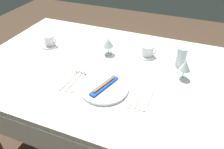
# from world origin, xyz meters

# --- Properties ---
(ground_plane) EXTENTS (6.00, 6.00, 0.00)m
(ground_plane) POSITION_xyz_m (0.00, 0.00, 0.00)
(ground_plane) COLOR #4C3828
(dining_table) EXTENTS (1.80, 1.11, 0.74)m
(dining_table) POSITION_xyz_m (0.00, 0.00, 0.66)
(dining_table) COLOR white
(dining_table) RESTS_ON ground
(dinner_plate) EXTENTS (0.27, 0.27, 0.02)m
(dinner_plate) POSITION_xyz_m (0.04, -0.21, 0.75)
(dinner_plate) COLOR white
(dinner_plate) RESTS_ON dining_table
(toothbrush_package) EXTENTS (0.10, 0.21, 0.02)m
(toothbrush_package) POSITION_xyz_m (0.04, -0.21, 0.77)
(toothbrush_package) COLOR blue
(toothbrush_package) RESTS_ON dinner_plate
(fork_outer) EXTENTS (0.02, 0.21, 0.00)m
(fork_outer) POSITION_xyz_m (-0.13, -0.19, 0.74)
(fork_outer) COLOR beige
(fork_outer) RESTS_ON dining_table
(fork_inner) EXTENTS (0.03, 0.22, 0.00)m
(fork_inner) POSITION_xyz_m (-0.16, -0.19, 0.74)
(fork_inner) COLOR beige
(fork_inner) RESTS_ON dining_table
(fork_salad) EXTENTS (0.03, 0.22, 0.00)m
(fork_salad) POSITION_xyz_m (-0.19, -0.19, 0.74)
(fork_salad) COLOR beige
(fork_salad) RESTS_ON dining_table
(dinner_knife) EXTENTS (0.02, 0.21, 0.00)m
(dinner_knife) POSITION_xyz_m (0.20, -0.20, 0.74)
(dinner_knife) COLOR beige
(dinner_knife) RESTS_ON dining_table
(spoon_soup) EXTENTS (0.03, 0.23, 0.01)m
(spoon_soup) POSITION_xyz_m (0.24, -0.15, 0.74)
(spoon_soup) COLOR beige
(spoon_soup) RESTS_ON dining_table
(spoon_dessert) EXTENTS (0.03, 0.23, 0.01)m
(spoon_dessert) POSITION_xyz_m (0.26, -0.15, 0.74)
(spoon_dessert) COLOR beige
(spoon_dessert) RESTS_ON dining_table
(spoon_tea) EXTENTS (0.03, 0.23, 0.01)m
(spoon_tea) POSITION_xyz_m (0.29, -0.15, 0.74)
(spoon_tea) COLOR beige
(spoon_tea) RESTS_ON dining_table
(saucer_left) EXTENTS (0.13, 0.13, 0.01)m
(saucer_left) POSITION_xyz_m (-0.54, 0.11, 0.74)
(saucer_left) COLOR white
(saucer_left) RESTS_ON dining_table
(coffee_cup_left) EXTENTS (0.10, 0.07, 0.07)m
(coffee_cup_left) POSITION_xyz_m (-0.54, 0.11, 0.79)
(coffee_cup_left) COLOR white
(coffee_cup_left) RESTS_ON saucer_left
(saucer_right) EXTENTS (0.13, 0.13, 0.01)m
(saucer_right) POSITION_xyz_m (0.18, 0.23, 0.74)
(saucer_right) COLOR white
(saucer_right) RESTS_ON dining_table
(coffee_cup_right) EXTENTS (0.11, 0.08, 0.07)m
(coffee_cup_right) POSITION_xyz_m (0.18, 0.23, 0.78)
(coffee_cup_right) COLOR white
(coffee_cup_right) RESTS_ON saucer_right
(wine_glass_centre) EXTENTS (0.08, 0.08, 0.12)m
(wine_glass_centre) POSITION_xyz_m (-0.09, 0.15, 0.83)
(wine_glass_centre) COLOR silver
(wine_glass_centre) RESTS_ON dining_table
(wine_glass_left) EXTENTS (0.07, 0.07, 0.13)m
(wine_glass_left) POSITION_xyz_m (0.43, 0.06, 0.83)
(wine_glass_left) COLOR silver
(wine_glass_left) RESTS_ON dining_table
(drink_tumbler) EXTENTS (0.06, 0.06, 0.14)m
(drink_tumbler) POSITION_xyz_m (0.40, 0.18, 0.80)
(drink_tumbler) COLOR silver
(drink_tumbler) RESTS_ON dining_table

